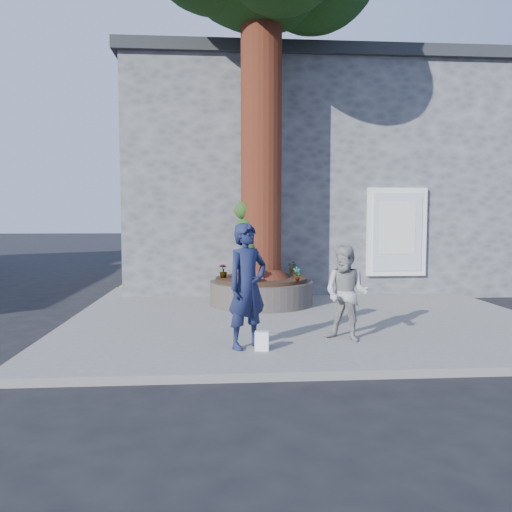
{
  "coord_description": "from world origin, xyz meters",
  "views": [
    {
      "loc": [
        -0.13,
        -9.06,
        2.05
      ],
      "look_at": [
        0.64,
        1.38,
        1.25
      ],
      "focal_mm": 35.0,
      "sensor_mm": 36.0,
      "label": 1
    }
  ],
  "objects": [
    {
      "name": "pavement",
      "position": [
        1.5,
        1.0,
        0.06
      ],
      "size": [
        9.0,
        8.0,
        0.12
      ],
      "primitive_type": "cube",
      "color": "slate",
      "rests_on": "ground"
    },
    {
      "name": "yellow_line",
      "position": [
        -3.05,
        1.0,
        0.0
      ],
      "size": [
        0.1,
        30.0,
        0.01
      ],
      "primitive_type": "cube",
      "color": "yellow",
      "rests_on": "ground"
    },
    {
      "name": "plant_b",
      "position": [
        0.51,
        1.15,
        0.93
      ],
      "size": [
        0.24,
        0.25,
        0.41
      ],
      "primitive_type": "imported",
      "rotation": [
        0.0,
        0.0,
        1.66
      ],
      "color": "gray",
      "rests_on": "planter"
    },
    {
      "name": "planter",
      "position": [
        0.8,
        2.0,
        0.41
      ],
      "size": [
        2.3,
        2.3,
        0.6
      ],
      "color": "black",
      "rests_on": "pavement"
    },
    {
      "name": "plant_a",
      "position": [
        1.48,
        1.19,
        0.88
      ],
      "size": [
        0.18,
        0.13,
        0.32
      ],
      "primitive_type": "imported",
      "rotation": [
        0.0,
        0.0,
        0.1
      ],
      "color": "gray",
      "rests_on": "planter"
    },
    {
      "name": "woman",
      "position": [
        1.85,
        -1.45,
        0.87
      ],
      "size": [
        0.92,
        0.89,
        1.5
      ],
      "primitive_type": "imported",
      "rotation": [
        0.0,
        0.0,
        -0.62
      ],
      "color": "#9D9996",
      "rests_on": "pavement"
    },
    {
      "name": "plant_c",
      "position": [
        -0.05,
        2.03,
        0.87
      ],
      "size": [
        0.17,
        0.17,
        0.3
      ],
      "primitive_type": "imported",
      "rotation": [
        0.0,
        0.0,
        3.14
      ],
      "color": "gray",
      "rests_on": "planter"
    },
    {
      "name": "plant_d",
      "position": [
        1.65,
        2.85,
        0.87
      ],
      "size": [
        0.35,
        0.35,
        0.29
      ],
      "primitive_type": "imported",
      "rotation": [
        0.0,
        0.0,
        5.4
      ],
      "color": "gray",
      "rests_on": "planter"
    },
    {
      "name": "stone_shop",
      "position": [
        2.5,
        7.2,
        3.16
      ],
      "size": [
        10.3,
        8.3,
        6.3
      ],
      "color": "#4D4F52",
      "rests_on": "ground"
    },
    {
      "name": "shopping_bag",
      "position": [
        0.48,
        -1.94,
        0.26
      ],
      "size": [
        0.22,
        0.15,
        0.28
      ],
      "primitive_type": "cube",
      "rotation": [
        0.0,
        0.0,
        -0.16
      ],
      "color": "white",
      "rests_on": "pavement"
    },
    {
      "name": "man",
      "position": [
        0.27,
        -1.77,
        1.05
      ],
      "size": [
        0.81,
        0.75,
        1.85
      ],
      "primitive_type": "imported",
      "rotation": [
        0.0,
        0.0,
        0.6
      ],
      "color": "#161C3E",
      "rests_on": "pavement"
    },
    {
      "name": "ground",
      "position": [
        0.0,
        0.0,
        0.0
      ],
      "size": [
        120.0,
        120.0,
        0.0
      ],
      "primitive_type": "plane",
      "color": "black",
      "rests_on": "ground"
    }
  ]
}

